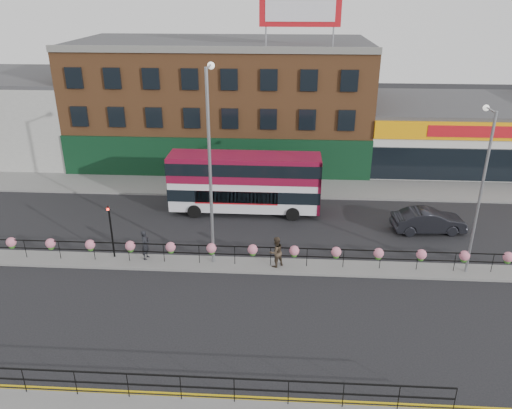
# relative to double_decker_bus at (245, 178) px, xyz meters

# --- Properties ---
(ground) EXTENTS (120.00, 120.00, 0.00)m
(ground) POSITION_rel_double_decker_bus_xyz_m (1.01, -7.40, -2.55)
(ground) COLOR black
(ground) RESTS_ON ground
(north_pavement) EXTENTS (60.00, 4.00, 0.15)m
(north_pavement) POSITION_rel_double_decker_bus_xyz_m (1.01, 4.60, -2.47)
(north_pavement) COLOR slate
(north_pavement) RESTS_ON ground
(median) EXTENTS (60.00, 1.60, 0.15)m
(median) POSITION_rel_double_decker_bus_xyz_m (1.01, -7.40, -2.47)
(median) COLOR slate
(median) RESTS_ON ground
(yellow_line_inner) EXTENTS (60.00, 0.10, 0.01)m
(yellow_line_inner) POSITION_rel_double_decker_bus_xyz_m (1.01, -17.10, -2.54)
(yellow_line_inner) COLOR gold
(yellow_line_inner) RESTS_ON ground
(yellow_line_outer) EXTENTS (60.00, 0.10, 0.01)m
(yellow_line_outer) POSITION_rel_double_decker_bus_xyz_m (1.01, -17.28, -2.54)
(yellow_line_outer) COLOR gold
(yellow_line_outer) RESTS_ON ground
(brick_building) EXTENTS (25.00, 12.21, 10.30)m
(brick_building) POSITION_rel_double_decker_bus_xyz_m (-2.99, 12.56, 2.58)
(brick_building) COLOR brown
(brick_building) RESTS_ON ground
(supermarket) EXTENTS (15.00, 12.25, 5.30)m
(supermarket) POSITION_rel_double_decker_bus_xyz_m (17.01, 12.50, 0.10)
(supermarket) COLOR silver
(supermarket) RESTS_ON ground
(warehouse_west) EXTENTS (15.50, 12.00, 7.30)m
(warehouse_west) POSITION_rel_double_decker_bus_xyz_m (-23.24, 12.60, 1.10)
(warehouse_west) COLOR #A1A19C
(warehouse_west) RESTS_ON ground
(billboard) EXTENTS (6.00, 0.29, 4.40)m
(billboard) POSITION_rel_double_decker_bus_xyz_m (3.51, 7.58, 10.64)
(billboard) COLOR #B51018
(billboard) RESTS_ON brick_building
(median_railing) EXTENTS (30.04, 0.56, 1.23)m
(median_railing) POSITION_rel_double_decker_bus_xyz_m (1.01, -7.40, -1.50)
(median_railing) COLOR black
(median_railing) RESTS_ON median
(south_railing) EXTENTS (20.04, 0.05, 1.12)m
(south_railing) POSITION_rel_double_decker_bus_xyz_m (-0.99, -17.50, -1.58)
(south_railing) COLOR black
(south_railing) RESTS_ON south_pavement
(double_decker_bus) EXTENTS (10.26, 2.62, 4.14)m
(double_decker_bus) POSITION_rel_double_decker_bus_xyz_m (0.00, 0.00, 0.00)
(double_decker_bus) COLOR silver
(double_decker_bus) RESTS_ON ground
(car) EXTENTS (2.42, 4.85, 1.50)m
(car) POSITION_rel_double_decker_bus_xyz_m (11.89, -2.31, -1.79)
(car) COLOR black
(car) RESTS_ON ground
(pedestrian_a) EXTENTS (0.80, 0.67, 1.74)m
(pedestrian_a) POSITION_rel_double_decker_bus_xyz_m (-5.10, -7.08, -1.52)
(pedestrian_a) COLOR black
(pedestrian_a) RESTS_ON median
(pedestrian_b) EXTENTS (1.50, 1.49, 1.77)m
(pedestrian_b) POSITION_rel_double_decker_bus_xyz_m (2.30, -7.48, -1.51)
(pedestrian_b) COLOR #3F3225
(pedestrian_b) RESTS_ON median
(lamp_column_west) EXTENTS (0.39, 1.89, 10.74)m
(lamp_column_west) POSITION_rel_double_decker_bus_xyz_m (-1.22, -6.94, 3.97)
(lamp_column_west) COLOR gray
(lamp_column_west) RESTS_ON median
(lamp_column_east) EXTENTS (0.32, 1.55, 8.84)m
(lamp_column_east) POSITION_rel_double_decker_bus_xyz_m (12.66, -7.21, 2.84)
(lamp_column_east) COLOR gray
(lamp_column_east) RESTS_ON median
(traffic_light_median) EXTENTS (0.15, 0.28, 3.65)m
(traffic_light_median) POSITION_rel_double_decker_bus_xyz_m (-6.99, -7.01, -0.08)
(traffic_light_median) COLOR black
(traffic_light_median) RESTS_ON median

